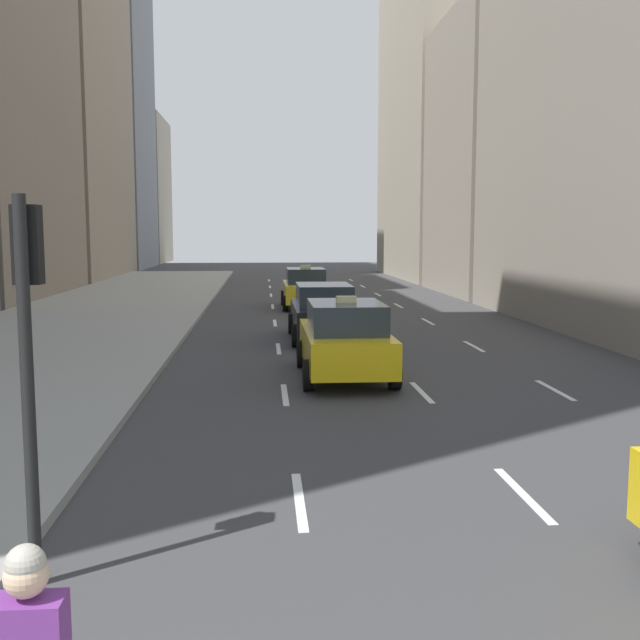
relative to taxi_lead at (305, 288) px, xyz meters
name	(u,v)px	position (x,y,z in m)	size (l,w,h in m)	color
sidewalk_left	(89,320)	(-8.20, -4.26, -0.81)	(8.00, 66.00, 0.15)	#9E9E99
lane_markings	(363,333)	(1.40, -8.26, -0.87)	(5.72, 56.00, 0.01)	white
building_row_right	(542,11)	(10.80, 2.03, 12.23)	(6.00, 60.02, 31.26)	#4C515B
taxi_lead	(305,288)	(0.00, 0.00, 0.00)	(2.02, 4.40, 1.87)	yellow
taxi_second	(345,339)	(0.00, -15.62, 0.00)	(2.02, 4.40, 1.87)	yellow
sedan_black_near	(323,311)	(0.00, -9.62, -0.01)	(2.02, 4.55, 1.71)	black
traffic_light_pole	(28,327)	(-3.95, -25.16, 1.53)	(0.24, 0.42, 3.60)	black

